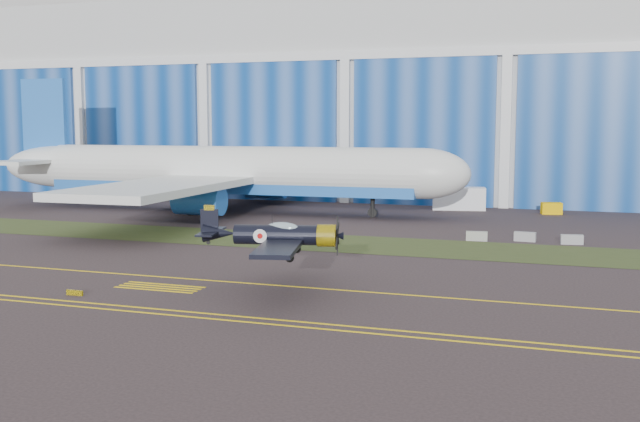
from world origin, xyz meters
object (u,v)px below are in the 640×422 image
(shipping_container, at_px, (459,199))
(tug, at_px, (551,208))
(warbird, at_px, (277,235))
(jetliner, at_px, (228,118))

(shipping_container, bearing_deg, tug, -16.53)
(warbird, relative_size, jetliner, 0.22)
(shipping_container, relative_size, tug, 2.75)
(jetliner, xyz_separation_m, shipping_container, (27.38, 11.74, -10.37))
(warbird, xyz_separation_m, jetliner, (-22.76, 40.22, 8.05))
(jetliner, bearing_deg, shipping_container, 22.05)
(jetliner, xyz_separation_m, tug, (38.98, 10.56, -11.12))
(jetliner, bearing_deg, warbird, -61.65)
(jetliner, bearing_deg, tug, 14.00)
(shipping_container, xyz_separation_m, tug, (11.60, -1.18, -0.74))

